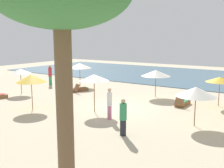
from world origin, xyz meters
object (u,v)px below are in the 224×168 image
Objects in this scene: umbrella_5 at (20,71)px; lounger_1 at (182,103)px; umbrella_2 at (156,73)px; person_1 at (109,103)px; umbrella_1 at (220,80)px; umbrella_0 at (196,92)px; umbrella_3 at (80,66)px; umbrella_6 at (94,78)px; umbrella_4 at (31,78)px; person_2 at (69,85)px; lounger_2 at (79,89)px; person_4 at (123,117)px; person_0 at (50,75)px.

umbrella_5 is 1.20× the size of lounger_1.
person_1 is (0.30, -6.82, -0.92)m from umbrella_2.
umbrella_0 is at bearing -91.56° from umbrella_1.
umbrella_0 is at bearing -1.48° from umbrella_5.
umbrella_3 is 10.78m from lounger_1.
umbrella_2 is 0.96× the size of umbrella_6.
umbrella_5 is 12.97m from lounger_1.
lounger_1 is at bearing 38.88° from umbrella_4.
umbrella_4 is 5.51m from person_1.
umbrella_2 is at bearing 36.23° from person_2.
person_2 is (0.91, -2.22, 0.80)m from lounger_2.
umbrella_0 is 1.16× the size of person_1.
umbrella_4 reaches higher than umbrella_0.
lounger_2 is (-8.99, -0.19, -0.01)m from lounger_1.
umbrella_5 reaches higher than lounger_2.
umbrella_6 is at bearing -41.06° from lounger_2.
lounger_1 is at bearing 48.47° from umbrella_6.
umbrella_2 is (-4.62, 5.34, 0.03)m from umbrella_0.
umbrella_4 reaches higher than lounger_2.
umbrella_0 is 1.19× the size of lounger_2.
umbrella_4 reaches higher than person_4.
umbrella_4 is at bearing -78.02° from lounger_2.
person_2 is 1.08× the size of person_4.
umbrella_1 is 1.13× the size of person_4.
umbrella_5 is at bearing -164.59° from lounger_1.
umbrella_1 is (0.14, 4.97, -0.01)m from umbrella_0.
umbrella_5 is at bearing 172.48° from umbrella_6.
lounger_2 reaches higher than lounger_1.
umbrella_2 is 10.72m from person_0.
umbrella_2 is 1.29× the size of lounger_2.
umbrella_5 is 1.08× the size of person_2.
umbrella_2 is at bearing 27.10° from umbrella_5.
umbrella_5 is (-1.92, -5.16, -0.12)m from umbrella_3.
lounger_1 is 0.90× the size of person_2.
umbrella_6 is 6.35m from lounger_1.
umbrella_1 is 11.26m from lounger_2.
umbrella_2 is at bearing 4.64° from person_0.
umbrella_0 is 14.34m from umbrella_5.
person_1 is 6.38m from person_2.
umbrella_1 is 7.88m from person_1.
umbrella_6 is at bearing 145.14° from person_4.
umbrella_4 is 1.27× the size of person_4.
umbrella_4 is 7.39m from person_4.
umbrella_3 is at bearing 127.90° from lounger_2.
umbrella_0 reaches higher than umbrella_5.
lounger_1 is at bearing 16.54° from person_2.
lounger_2 is 2.52m from person_2.
umbrella_6 is (-5.94, -0.74, 0.32)m from umbrella_0.
umbrella_5 is 4.52m from person_2.
lounger_1 is (-2.07, -1.18, -1.63)m from umbrella_1.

